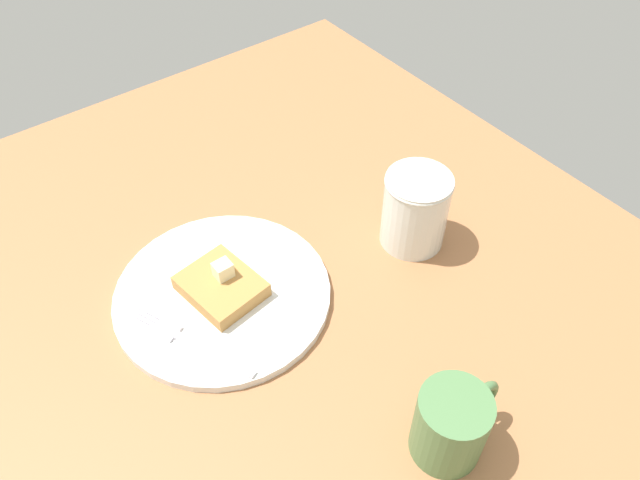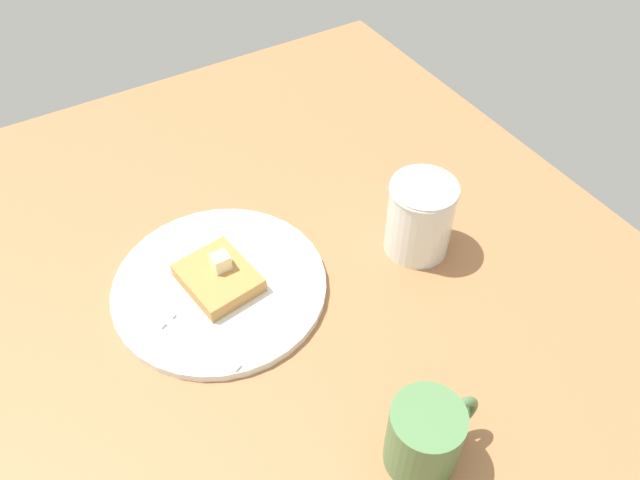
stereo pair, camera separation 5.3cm
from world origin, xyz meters
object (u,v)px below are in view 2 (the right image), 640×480
object	(u,v)px
plate	(220,286)
fork	(175,326)
coffee_mug	(425,436)
syrup_jar	(417,218)

from	to	relation	value
plate	fork	size ratio (longest dim) A/B	1.61
plate	coffee_mug	size ratio (longest dim) A/B	2.61
plate	syrup_jar	xyz separation A→B (cm)	(23.55, -5.77, 4.00)
syrup_jar	fork	bearing A→B (deg)	175.05
plate	syrup_jar	distance (cm)	24.57
plate	syrup_jar	size ratio (longest dim) A/B	2.50
coffee_mug	syrup_jar	bearing A→B (deg)	54.55
fork	syrup_jar	world-z (taller)	syrup_jar
plate	fork	xyz separation A→B (cm)	(-6.64, -3.16, 0.66)
fork	syrup_jar	bearing A→B (deg)	-4.95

